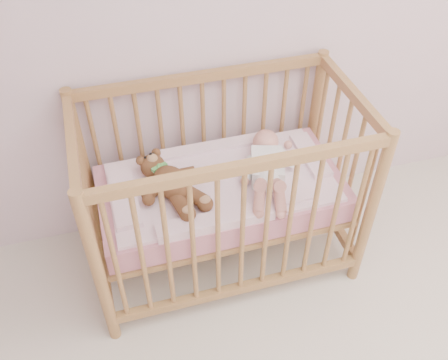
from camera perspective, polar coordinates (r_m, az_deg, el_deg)
name	(u,v)px	position (r m, az deg, el deg)	size (l,w,h in m)	color
crib	(221,191)	(2.53, -0.31, -1.24)	(1.36, 0.76, 1.00)	#AD7549
mattress	(221,193)	(2.54, -0.31, -1.49)	(1.22, 0.62, 0.13)	pink
blanket	(221,182)	(2.49, -0.32, -0.25)	(1.10, 0.58, 0.06)	#F9ACC5
baby	(267,165)	(2.48, 4.97, 1.72)	(0.29, 0.60, 0.15)	white
teddy_bear	(172,182)	(2.38, -5.95, -0.21)	(0.35, 0.49, 0.14)	brown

